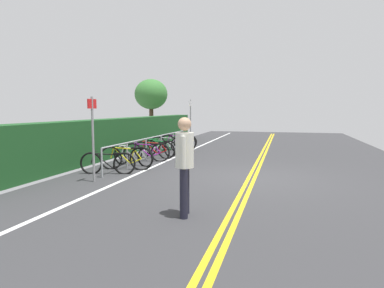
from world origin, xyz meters
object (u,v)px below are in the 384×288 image
at_px(pedestrian, 185,159).
at_px(bicycle_1, 126,158).
at_px(bicycle_7, 178,142).
at_px(bike_rack, 154,142).
at_px(bicycle_0, 108,163).
at_px(bicycle_8, 179,141).
at_px(sign_post_near, 93,131).
at_px(sign_post_far, 191,118).
at_px(bicycle_3, 147,152).
at_px(tree_mid, 151,95).
at_px(bicycle_2, 133,156).
at_px(bicycle_6, 168,145).
at_px(bicycle_5, 160,148).
at_px(bicycle_4, 154,150).

bearing_deg(pedestrian, bicycle_1, 37.70).
bearing_deg(pedestrian, bicycle_7, 18.22).
xyz_separation_m(bike_rack, bicycle_1, (-2.54, -0.07, -0.27)).
relative_size(bicycle_0, bicycle_8, 0.92).
xyz_separation_m(bicycle_7, pedestrian, (-9.10, -2.99, 0.64)).
distance_m(sign_post_near, sign_post_far, 8.89).
bearing_deg(bicycle_3, sign_post_near, -179.52).
xyz_separation_m(bicycle_3, tree_mid, (9.12, 3.47, 2.44)).
distance_m(bicycle_7, sign_post_far, 2.17).
relative_size(bicycle_7, sign_post_far, 0.77).
relative_size(bicycle_2, bicycle_6, 0.98).
xyz_separation_m(bicycle_2, sign_post_far, (6.23, -0.28, 1.09)).
bearing_deg(bicycle_0, sign_post_near, -169.88).
relative_size(bicycle_0, bicycle_5, 1.00).
height_order(bicycle_4, bicycle_8, bicycle_8).
bearing_deg(bike_rack, bicycle_4, -131.35).
xyz_separation_m(bicycle_1, bicycle_6, (4.22, 0.07, -0.01)).
xyz_separation_m(bicycle_0, bicycle_6, (5.01, -0.12, 0.03)).
height_order(bicycle_0, bicycle_1, bicycle_1).
distance_m(bicycle_5, sign_post_near, 5.27).
relative_size(bike_rack, tree_mid, 2.08).
bearing_deg(bicycle_5, bicycle_0, 178.69).
xyz_separation_m(bicycle_3, sign_post_near, (-3.58, -0.03, 0.99)).
relative_size(bicycle_7, tree_mid, 0.48).
height_order(bike_rack, pedestrian, pedestrian).
xyz_separation_m(bicycle_2, pedestrian, (-4.77, -3.20, 0.69)).
bearing_deg(bicycle_7, bicycle_5, 174.80).
height_order(bicycle_3, bicycle_4, bicycle_3).
bearing_deg(bicycle_6, bicycle_2, 178.96).
height_order(bicycle_3, tree_mid, tree_mid).
bearing_deg(bicycle_5, bicycle_4, -176.85).
bearing_deg(pedestrian, bicycle_2, 33.83).
distance_m(bicycle_3, tree_mid, 10.06).
bearing_deg(bicycle_1, bicycle_7, -0.77).
height_order(bicycle_0, pedestrian, pedestrian).
height_order(bicycle_0, tree_mid, tree_mid).
relative_size(bicycle_5, tree_mid, 0.43).
bearing_deg(bicycle_7, sign_post_near, 179.43).
xyz_separation_m(bicycle_0, bicycle_5, (4.10, -0.09, -0.00)).
bearing_deg(sign_post_far, bicycle_6, 175.62).
bearing_deg(bicycle_2, tree_mid, 18.55).
distance_m(bicycle_3, bicycle_5, 1.59).
bearing_deg(bicycle_4, sign_post_near, -179.30).
bearing_deg(sign_post_far, bicycle_7, 177.74).
height_order(bicycle_0, bicycle_8, bicycle_8).
xyz_separation_m(bicycle_5, sign_post_near, (-5.17, -0.10, 1.01)).
relative_size(bicycle_0, bicycle_4, 0.99).
relative_size(bicycle_1, bicycle_3, 1.04).
distance_m(bicycle_7, pedestrian, 9.60).
xyz_separation_m(bike_rack, bicycle_7, (2.59, -0.14, -0.27)).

